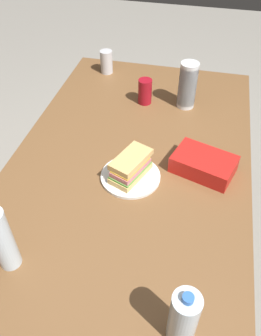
# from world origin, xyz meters

# --- Properties ---
(ground_plane) EXTENTS (8.00, 8.00, 0.00)m
(ground_plane) POSITION_xyz_m (0.00, 0.00, 0.00)
(ground_plane) COLOR gray
(dining_table) EXTENTS (1.69, 0.95, 0.72)m
(dining_table) POSITION_xyz_m (0.00, 0.00, 0.64)
(dining_table) COLOR brown
(dining_table) RESTS_ON ground_plane
(paper_plate) EXTENTS (0.23, 0.23, 0.01)m
(paper_plate) POSITION_xyz_m (-0.07, -0.02, 0.73)
(paper_plate) COLOR white
(paper_plate) RESTS_ON dining_table
(sandwich) EXTENTS (0.20, 0.15, 0.08)m
(sandwich) POSITION_xyz_m (-0.06, -0.02, 0.77)
(sandwich) COLOR #DBB26B
(sandwich) RESTS_ON paper_plate
(soda_can_red) EXTENTS (0.07, 0.07, 0.12)m
(soda_can_red) POSITION_xyz_m (0.46, 0.03, 0.78)
(soda_can_red) COLOR maroon
(soda_can_red) RESTS_ON dining_table
(chip_bag) EXTENTS (0.21, 0.26, 0.07)m
(chip_bag) POSITION_xyz_m (0.03, -0.29, 0.76)
(chip_bag) COLOR red
(chip_bag) RESTS_ON dining_table
(water_bottle_tall) EXTENTS (0.07, 0.07, 0.21)m
(water_bottle_tall) POSITION_xyz_m (-0.60, -0.28, 0.82)
(water_bottle_tall) COLOR silver
(water_bottle_tall) RESTS_ON dining_table
(plastic_cup_stack) EXTENTS (0.08, 0.08, 0.22)m
(plastic_cup_stack) POSITION_xyz_m (0.47, -0.17, 0.83)
(plastic_cup_stack) COLOR silver
(plastic_cup_stack) RESTS_ON dining_table
(water_bottle_spare) EXTENTS (0.06, 0.06, 0.25)m
(water_bottle_spare) POSITION_xyz_m (-0.50, 0.25, 0.84)
(water_bottle_spare) COLOR silver
(water_bottle_spare) RESTS_ON dining_table
(soda_can_silver) EXTENTS (0.07, 0.07, 0.12)m
(soda_can_silver) POSITION_xyz_m (0.70, 0.29, 0.78)
(soda_can_silver) COLOR silver
(soda_can_silver) RESTS_ON dining_table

